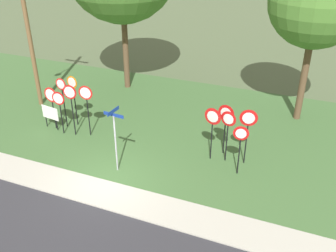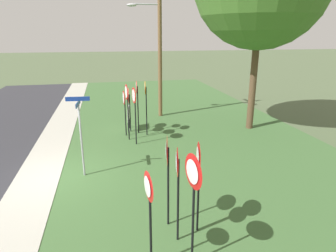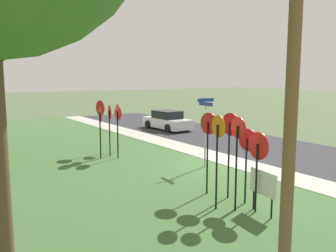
# 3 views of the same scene
# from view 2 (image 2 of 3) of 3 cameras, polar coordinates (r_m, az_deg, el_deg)

# --- Properties ---
(ground_plane) EXTENTS (160.00, 160.00, 0.00)m
(ground_plane) POSITION_cam_2_polar(r_m,az_deg,el_deg) (11.62, -20.16, -9.45)
(ground_plane) COLOR #4C5B3D
(sidewalk_strip) EXTENTS (44.00, 1.60, 0.06)m
(sidewalk_strip) POSITION_cam_2_polar(r_m,az_deg,el_deg) (11.76, -24.08, -9.44)
(sidewalk_strip) COLOR #ADAA9E
(sidewalk_strip) RESTS_ON ground_plane
(grass_median) EXTENTS (44.00, 12.00, 0.04)m
(grass_median) POSITION_cam_2_polar(r_m,az_deg,el_deg) (12.19, 9.13, -7.12)
(grass_median) COLOR #3D6033
(grass_median) RESTS_ON ground_plane
(stop_sign_near_left) EXTENTS (0.72, 0.11, 2.74)m
(stop_sign_near_left) POSITION_cam_2_polar(r_m,az_deg,el_deg) (14.16, -7.95, 5.02)
(stop_sign_near_left) COLOR black
(stop_sign_near_left) RESTS_ON grass_median
(stop_sign_near_right) EXTENTS (0.61, 0.11, 2.74)m
(stop_sign_near_right) POSITION_cam_2_polar(r_m,az_deg,el_deg) (15.12, -6.01, 5.68)
(stop_sign_near_right) COLOR black
(stop_sign_near_right) RESTS_ON grass_median
(stop_sign_far_left) EXTENTS (0.69, 0.10, 2.32)m
(stop_sign_far_left) POSITION_cam_2_polar(r_m,az_deg,el_deg) (14.86, -8.48, 4.33)
(stop_sign_far_left) COLOR black
(stop_sign_far_left) RESTS_ON grass_median
(stop_sign_far_center) EXTENTS (0.79, 0.11, 2.33)m
(stop_sign_far_center) POSITION_cam_2_polar(r_m,az_deg,el_deg) (15.54, -7.59, 5.03)
(stop_sign_far_center) COLOR black
(stop_sign_far_center) RESTS_ON grass_median
(stop_sign_far_right) EXTENTS (0.64, 0.12, 2.78)m
(stop_sign_far_right) POSITION_cam_2_polar(r_m,az_deg,el_deg) (14.76, -4.35, 5.62)
(stop_sign_far_right) COLOR black
(stop_sign_far_right) RESTS_ON grass_median
(stop_sign_center_tall) EXTENTS (0.72, 0.13, 2.71)m
(stop_sign_center_tall) POSITION_cam_2_polar(r_m,az_deg,el_deg) (13.49, -6.53, 4.35)
(stop_sign_center_tall) COLOR black
(stop_sign_center_tall) RESTS_ON grass_median
(yield_sign_near_left) EXTENTS (0.78, 0.18, 2.58)m
(yield_sign_near_left) POSITION_cam_2_polar(r_m,az_deg,el_deg) (7.56, -0.21, -6.49)
(yield_sign_near_left) COLOR black
(yield_sign_near_left) RESTS_ON grass_median
(yield_sign_near_right) EXTENTS (0.77, 0.17, 2.68)m
(yield_sign_near_right) POSITION_cam_2_polar(r_m,az_deg,el_deg) (6.27, 4.79, -11.11)
(yield_sign_near_right) COLOR black
(yield_sign_near_right) RESTS_ON grass_median
(yield_sign_far_left) EXTENTS (0.77, 0.18, 2.50)m
(yield_sign_far_left) POSITION_cam_2_polar(r_m,az_deg,el_deg) (7.39, 5.83, -7.76)
(yield_sign_far_left) COLOR black
(yield_sign_far_left) RESTS_ON grass_median
(yield_sign_far_right) EXTENTS (0.66, 0.13, 2.34)m
(yield_sign_far_right) POSITION_cam_2_polar(r_m,az_deg,el_deg) (6.32, -3.80, -13.86)
(yield_sign_far_right) COLOR black
(yield_sign_far_right) RESTS_ON grass_median
(yield_sign_center) EXTENTS (0.70, 0.16, 2.51)m
(yield_sign_center) POSITION_cam_2_polar(r_m,az_deg,el_deg) (7.02, 1.77, -9.13)
(yield_sign_center) COLOR black
(yield_sign_center) RESTS_ON grass_median
(street_name_post) EXTENTS (0.96, 0.82, 2.95)m
(street_name_post) POSITION_cam_2_polar(r_m,az_deg,el_deg) (10.83, -16.60, -0.74)
(street_name_post) COLOR #9EA0A8
(street_name_post) RESTS_ON grass_median
(utility_pole) EXTENTS (2.10, 2.01, 9.17)m
(utility_pole) POSITION_cam_2_polar(r_m,az_deg,el_deg) (18.13, -1.98, 17.23)
(utility_pole) COLOR brown
(utility_pole) RESTS_ON grass_median
(notice_board) EXTENTS (1.09, 0.19, 1.25)m
(notice_board) POSITION_cam_2_polar(r_m,az_deg,el_deg) (15.93, -7.68, 2.12)
(notice_board) COLOR black
(notice_board) RESTS_ON grass_median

